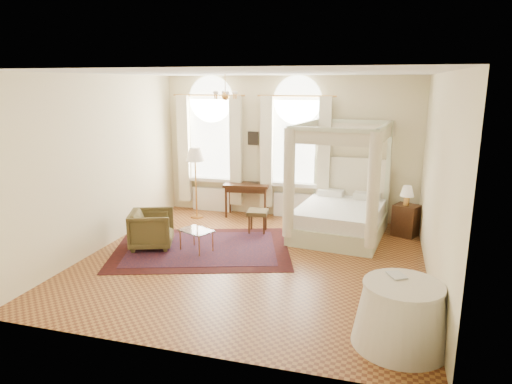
# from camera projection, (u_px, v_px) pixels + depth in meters

# --- Properties ---
(ground) EXTENTS (6.00, 6.00, 0.00)m
(ground) POSITION_uv_depth(u_px,v_px,m) (252.00, 261.00, 8.26)
(ground) COLOR #955E2B
(ground) RESTS_ON ground
(room_walls) EXTENTS (6.00, 6.00, 6.00)m
(room_walls) POSITION_uv_depth(u_px,v_px,m) (252.00, 152.00, 7.80)
(room_walls) COLOR #F5E2BA
(room_walls) RESTS_ON ground
(window_left) EXTENTS (1.62, 0.27, 3.29)m
(window_left) POSITION_uv_depth(u_px,v_px,m) (211.00, 152.00, 11.11)
(window_left) COLOR silver
(window_left) RESTS_ON room_walls
(window_right) EXTENTS (1.62, 0.27, 3.29)m
(window_right) POSITION_uv_depth(u_px,v_px,m) (295.00, 156.00, 10.55)
(window_right) COLOR silver
(window_right) RESTS_ON room_walls
(chandelier) EXTENTS (0.51, 0.45, 0.50)m
(chandelier) POSITION_uv_depth(u_px,v_px,m) (225.00, 95.00, 8.94)
(chandelier) COLOR #C18940
(chandelier) RESTS_ON room_walls
(wall_pictures) EXTENTS (2.54, 0.03, 0.39)m
(wall_pictures) POSITION_uv_depth(u_px,v_px,m) (292.00, 138.00, 10.57)
(wall_pictures) COLOR black
(wall_pictures) RESTS_ON room_walls
(canopy_bed) EXTENTS (2.03, 2.38, 2.35)m
(canopy_bed) POSITION_uv_depth(u_px,v_px,m) (340.00, 211.00, 9.48)
(canopy_bed) COLOR beige
(canopy_bed) RESTS_ON ground
(nightstand) EXTENTS (0.60, 0.57, 0.66)m
(nightstand) POSITION_uv_depth(u_px,v_px,m) (406.00, 220.00, 9.55)
(nightstand) COLOR #3A1E10
(nightstand) RESTS_ON ground
(nightstand_lamp) EXTENTS (0.28, 0.28, 0.41)m
(nightstand_lamp) POSITION_uv_depth(u_px,v_px,m) (407.00, 192.00, 9.41)
(nightstand_lamp) COLOR #C18940
(nightstand_lamp) RESTS_ON nightstand
(writing_desk) EXTENTS (1.12, 0.67, 0.80)m
(writing_desk) POSITION_uv_depth(u_px,v_px,m) (247.00, 188.00, 10.87)
(writing_desk) COLOR #3A1E10
(writing_desk) RESTS_ON ground
(laptop) EXTENTS (0.36, 0.31, 0.02)m
(laptop) POSITION_uv_depth(u_px,v_px,m) (256.00, 183.00, 10.90)
(laptop) COLOR black
(laptop) RESTS_ON writing_desk
(stool) EXTENTS (0.48, 0.48, 0.49)m
(stool) POSITION_uv_depth(u_px,v_px,m) (258.00, 214.00, 9.74)
(stool) COLOR #44371D
(stool) RESTS_ON ground
(armchair) EXTENTS (1.03, 1.02, 0.73)m
(armchair) POSITION_uv_depth(u_px,v_px,m) (152.00, 229.00, 8.86)
(armchair) COLOR #483D1F
(armchair) RESTS_ON ground
(coffee_table) EXTENTS (0.74, 0.65, 0.42)m
(coffee_table) POSITION_uv_depth(u_px,v_px,m) (196.00, 232.00, 8.65)
(coffee_table) COLOR white
(coffee_table) RESTS_ON ground
(floor_lamp) EXTENTS (0.43, 0.43, 1.68)m
(floor_lamp) POSITION_uv_depth(u_px,v_px,m) (195.00, 158.00, 10.59)
(floor_lamp) COLOR #C18940
(floor_lamp) RESTS_ON ground
(oriental_rug) EXTENTS (3.91, 3.31, 0.01)m
(oriental_rug) POSITION_uv_depth(u_px,v_px,m) (202.00, 248.00, 8.85)
(oriental_rug) COLOR #3E100E
(oriental_rug) RESTS_ON ground
(side_table) EXTENTS (1.18, 1.18, 0.80)m
(side_table) POSITION_uv_depth(u_px,v_px,m) (401.00, 315.00, 5.55)
(side_table) COLOR beige
(side_table) RESTS_ON ground
(book) EXTENTS (0.28, 0.30, 0.02)m
(book) POSITION_uv_depth(u_px,v_px,m) (390.00, 276.00, 5.64)
(book) COLOR black
(book) RESTS_ON side_table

